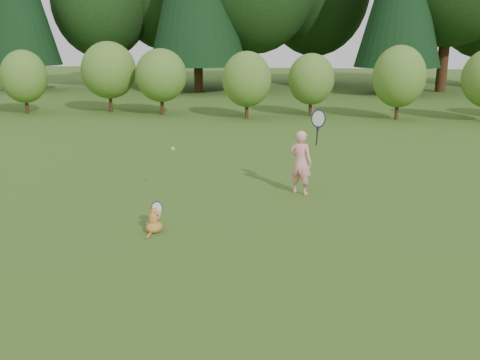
# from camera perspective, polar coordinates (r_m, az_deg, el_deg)

# --- Properties ---
(ground) EXTENTS (100.00, 100.00, 0.00)m
(ground) POSITION_cam_1_polar(r_m,az_deg,el_deg) (8.43, -2.16, -5.94)
(ground) COLOR #254B15
(ground) RESTS_ON ground
(shrub_row) EXTENTS (28.00, 3.00, 2.80)m
(shrub_row) POSITION_cam_1_polar(r_m,az_deg,el_deg) (20.85, 4.47, 10.43)
(shrub_row) COLOR #416E22
(shrub_row) RESTS_ON ground
(child) EXTENTS (0.75, 0.50, 1.90)m
(child) POSITION_cam_1_polar(r_m,az_deg,el_deg) (10.56, 6.54, 2.03)
(child) COLOR pink
(child) RESTS_ON ground
(cat) EXTENTS (0.40, 0.60, 0.57)m
(cat) POSITION_cam_1_polar(r_m,az_deg,el_deg) (8.62, -9.16, -4.15)
(cat) COLOR #BC6C24
(cat) RESTS_ON ground
(tennis_ball) EXTENTS (0.08, 0.08, 0.08)m
(tennis_ball) POSITION_cam_1_polar(r_m,az_deg,el_deg) (10.37, -7.18, 3.32)
(tennis_ball) COLOR yellow
(tennis_ball) RESTS_ON ground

